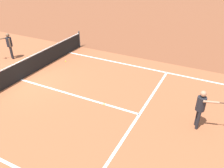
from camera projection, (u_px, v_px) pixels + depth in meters
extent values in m
plane|color=brown|center=(21.00, 80.00, 11.59)|extent=(60.00, 60.00, 0.00)
cube|color=#9E5433|center=(21.00, 80.00, 11.59)|extent=(10.62, 24.40, 0.00)
cube|color=white|center=(159.00, 71.00, 12.45)|extent=(0.10, 11.89, 0.01)
cube|color=white|center=(140.00, 114.00, 9.08)|extent=(8.22, 0.10, 0.01)
cube|color=white|center=(73.00, 95.00, 10.34)|extent=(0.10, 6.40, 0.01)
cylinder|color=#33383D|center=(79.00, 39.00, 15.46)|extent=(0.09, 0.09, 1.07)
cube|color=black|center=(19.00, 72.00, 11.37)|extent=(10.66, 0.02, 0.91)
cube|color=white|center=(17.00, 63.00, 11.13)|extent=(10.66, 0.03, 0.05)
cylinder|color=black|center=(197.00, 117.00, 8.35)|extent=(0.11, 0.11, 0.76)
cylinder|color=black|center=(198.00, 120.00, 8.16)|extent=(0.11, 0.11, 0.76)
cylinder|color=black|center=(201.00, 104.00, 7.94)|extent=(0.32, 0.32, 0.53)
sphere|color=#A87A5B|center=(203.00, 94.00, 7.73)|extent=(0.21, 0.21, 0.21)
cylinder|color=#A87A5B|center=(200.00, 101.00, 8.08)|extent=(0.08, 0.08, 0.52)
cylinder|color=#A87A5B|center=(211.00, 102.00, 7.65)|extent=(0.22, 0.52, 0.08)
cylinder|color=black|center=(223.00, 103.00, 7.59)|extent=(0.09, 0.22, 0.03)
cylinder|color=black|center=(12.00, 53.00, 13.69)|extent=(0.11, 0.11, 0.77)
cylinder|color=black|center=(11.00, 52.00, 13.85)|extent=(0.11, 0.11, 0.77)
cylinder|color=black|center=(9.00, 42.00, 13.45)|extent=(0.32, 0.32, 0.54)
sphere|color=brown|center=(7.00, 35.00, 13.24)|extent=(0.21, 0.21, 0.21)
cylinder|color=brown|center=(10.00, 43.00, 13.32)|extent=(0.08, 0.08, 0.52)
cylinder|color=brown|center=(3.00, 38.00, 13.33)|extent=(0.50, 0.32, 0.08)
sphere|color=#CCE033|center=(104.00, 104.00, 9.66)|extent=(0.07, 0.07, 0.07)
sphere|color=#CCE033|center=(66.00, 61.00, 13.49)|extent=(0.07, 0.07, 0.07)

